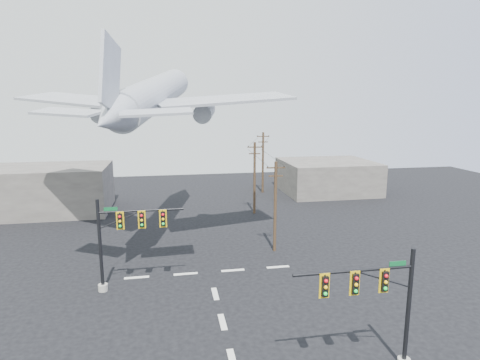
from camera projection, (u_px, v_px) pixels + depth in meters
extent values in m
plane|color=black|center=(232.00, 360.00, 22.33)|extent=(120.00, 120.00, 0.00)
cube|color=silver|center=(232.00, 360.00, 22.32)|extent=(0.40, 2.00, 0.01)
cube|color=silver|center=(222.00, 322.00, 26.19)|extent=(0.40, 2.00, 0.01)
cube|color=silver|center=(215.00, 294.00, 30.05)|extent=(0.40, 2.00, 0.01)
cube|color=silver|center=(137.00, 277.00, 32.86)|extent=(2.00, 0.40, 0.01)
cube|color=silver|center=(186.00, 274.00, 33.57)|extent=(2.00, 0.40, 0.01)
cube|color=silver|center=(233.00, 270.00, 34.27)|extent=(2.00, 0.40, 0.01)
cube|color=silver|center=(278.00, 267.00, 34.98)|extent=(2.00, 0.40, 0.01)
cylinder|color=black|center=(408.00, 309.00, 21.12)|extent=(0.23, 0.23, 6.75)
cylinder|color=black|center=(354.00, 271.00, 20.10)|extent=(6.42, 0.15, 0.15)
cylinder|color=black|center=(383.00, 279.00, 20.49)|extent=(3.41, 0.08, 0.08)
cube|color=black|center=(384.00, 281.00, 20.36)|extent=(0.33, 0.29, 1.06)
cube|color=#E5B40D|center=(384.00, 281.00, 20.38)|extent=(0.53, 0.04, 1.30)
sphere|color=red|center=(386.00, 276.00, 20.14)|extent=(0.19, 0.19, 0.19)
sphere|color=#FCB60D|center=(386.00, 282.00, 20.20)|extent=(0.19, 0.19, 0.19)
sphere|color=#0DDC3B|center=(385.00, 288.00, 20.26)|extent=(0.19, 0.19, 0.19)
cube|color=black|center=(355.00, 283.00, 20.08)|extent=(0.33, 0.29, 1.06)
cube|color=#E5B40D|center=(355.00, 283.00, 20.10)|extent=(0.53, 0.04, 1.30)
sphere|color=red|center=(357.00, 278.00, 19.85)|extent=(0.19, 0.19, 0.19)
sphere|color=#FCB60D|center=(356.00, 285.00, 19.92)|extent=(0.19, 0.19, 0.19)
sphere|color=#0DDC3B|center=(356.00, 291.00, 19.98)|extent=(0.19, 0.19, 0.19)
cube|color=black|center=(324.00, 286.00, 19.79)|extent=(0.33, 0.29, 1.06)
cube|color=#E5B40D|center=(324.00, 286.00, 19.81)|extent=(0.53, 0.04, 1.30)
sphere|color=red|center=(326.00, 281.00, 19.57)|extent=(0.19, 0.19, 0.19)
sphere|color=#FCB60D|center=(326.00, 287.00, 19.64)|extent=(0.19, 0.19, 0.19)
sphere|color=#0DDC3B|center=(325.00, 294.00, 19.70)|extent=(0.19, 0.19, 0.19)
cube|color=#0B5327|center=(398.00, 263.00, 20.41)|extent=(0.92, 0.04, 0.25)
cylinder|color=#99978B|center=(103.00, 287.00, 30.53)|extent=(0.72, 0.72, 0.51)
cylinder|color=black|center=(100.00, 246.00, 29.90)|extent=(0.25, 0.25, 7.18)
cylinder|color=black|center=(142.00, 211.00, 29.97)|extent=(6.25, 0.16, 0.16)
cylinder|color=black|center=(120.00, 220.00, 29.81)|extent=(3.36, 0.08, 0.08)
cube|color=black|center=(120.00, 221.00, 29.66)|extent=(0.35, 0.31, 1.13)
cube|color=#E5B40D|center=(120.00, 221.00, 29.68)|extent=(0.56, 0.04, 1.38)
sphere|color=red|center=(120.00, 217.00, 29.43)|extent=(0.21, 0.21, 0.21)
sphere|color=#FCB60D|center=(120.00, 221.00, 29.50)|extent=(0.21, 0.21, 0.21)
sphere|color=#0DDC3B|center=(120.00, 226.00, 29.56)|extent=(0.21, 0.21, 0.21)
cube|color=black|center=(142.00, 220.00, 29.94)|extent=(0.35, 0.31, 1.13)
cube|color=#E5B40D|center=(142.00, 220.00, 29.96)|extent=(0.56, 0.04, 1.38)
sphere|color=red|center=(141.00, 216.00, 29.70)|extent=(0.21, 0.21, 0.21)
sphere|color=#FCB60D|center=(142.00, 220.00, 29.77)|extent=(0.21, 0.21, 0.21)
sphere|color=#0DDC3B|center=(142.00, 225.00, 29.84)|extent=(0.21, 0.21, 0.21)
cube|color=black|center=(163.00, 219.00, 30.22)|extent=(0.35, 0.31, 1.13)
cube|color=#E5B40D|center=(163.00, 218.00, 30.24)|extent=(0.56, 0.04, 1.38)
sphere|color=red|center=(163.00, 215.00, 29.98)|extent=(0.21, 0.21, 0.21)
sphere|color=#FCB60D|center=(163.00, 219.00, 30.05)|extent=(0.21, 0.21, 0.21)
sphere|color=#0DDC3B|center=(163.00, 224.00, 30.11)|extent=(0.21, 0.21, 0.21)
cube|color=#0B5327|center=(111.00, 209.00, 29.47)|extent=(0.97, 0.04, 0.27)
cylinder|color=#42301C|center=(275.00, 207.00, 38.02)|extent=(0.29, 0.29, 8.74)
cube|color=#42301C|center=(276.00, 168.00, 37.31)|extent=(1.75, 0.26, 0.12)
cube|color=#42301C|center=(276.00, 176.00, 37.46)|extent=(1.36, 0.23, 0.12)
cylinder|color=black|center=(268.00, 167.00, 37.22)|extent=(0.10, 0.10, 0.12)
cylinder|color=black|center=(276.00, 167.00, 37.29)|extent=(0.10, 0.10, 0.12)
cylinder|color=black|center=(284.00, 167.00, 37.37)|extent=(0.10, 0.10, 0.12)
cylinder|color=#42301C|center=(255.00, 178.00, 51.26)|extent=(0.31, 0.31, 9.25)
cube|color=#42301C|center=(255.00, 147.00, 50.50)|extent=(1.87, 0.41, 0.12)
cube|color=#42301C|center=(255.00, 154.00, 50.66)|extent=(1.46, 0.34, 0.12)
cylinder|color=black|center=(248.00, 146.00, 50.46)|extent=(0.10, 0.10, 0.12)
cylinder|color=black|center=(255.00, 146.00, 50.48)|extent=(0.10, 0.10, 0.12)
cylinder|color=black|center=(261.00, 146.00, 50.51)|extent=(0.10, 0.10, 0.12)
cylinder|color=#42301C|center=(263.00, 163.00, 63.38)|extent=(0.33, 0.33, 9.63)
cube|color=#42301C|center=(263.00, 136.00, 62.60)|extent=(1.97, 0.37, 0.13)
cube|color=#42301C|center=(263.00, 142.00, 62.76)|extent=(1.54, 0.32, 0.13)
cylinder|color=black|center=(258.00, 136.00, 62.52)|extent=(0.11, 0.11, 0.13)
cylinder|color=black|center=(263.00, 136.00, 62.58)|extent=(0.11, 0.11, 0.13)
cylinder|color=black|center=(269.00, 136.00, 62.63)|extent=(0.11, 0.11, 0.13)
cylinder|color=black|center=(257.00, 157.00, 43.77)|extent=(0.95, 13.57, 0.03)
cylinder|color=black|center=(254.00, 142.00, 56.41)|extent=(3.94, 11.87, 0.03)
cylinder|color=black|center=(271.00, 156.00, 44.06)|extent=(1.06, 13.57, 0.03)
cylinder|color=black|center=(265.00, 141.00, 56.71)|extent=(4.03, 11.87, 0.03)
cylinder|color=#A8AEB4|center=(154.00, 94.00, 39.46)|extent=(7.81, 20.56, 6.37)
cone|color=#A8AEB4|center=(179.00, 81.00, 50.99)|extent=(4.24, 5.53, 3.87)
cone|color=#A8AEB4|center=(110.00, 119.00, 27.93)|extent=(3.92, 5.40, 3.55)
cube|color=#A8AEB4|center=(78.00, 100.00, 38.62)|extent=(12.95, 11.56, 0.96)
cube|color=#A8AEB4|center=(225.00, 100.00, 37.89)|extent=(13.61, 7.00, 0.96)
cylinder|color=#A8AEB4|center=(104.00, 112.00, 39.74)|extent=(2.54, 3.76, 2.28)
cylinder|color=#A8AEB4|center=(204.00, 112.00, 39.23)|extent=(2.54, 3.76, 2.28)
cube|color=#A8AEB4|center=(110.00, 74.00, 27.95)|extent=(1.27, 4.37, 5.67)
cube|color=#A8AEB4|center=(68.00, 112.00, 28.48)|extent=(5.43, 4.30, 0.53)
cube|color=#A8AEB4|center=(156.00, 112.00, 28.15)|extent=(5.05, 2.34, 0.53)
cube|color=slate|center=(37.00, 190.00, 52.05)|extent=(18.00, 10.00, 6.00)
cube|color=slate|center=(327.00, 176.00, 64.39)|extent=(14.00, 12.00, 5.00)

